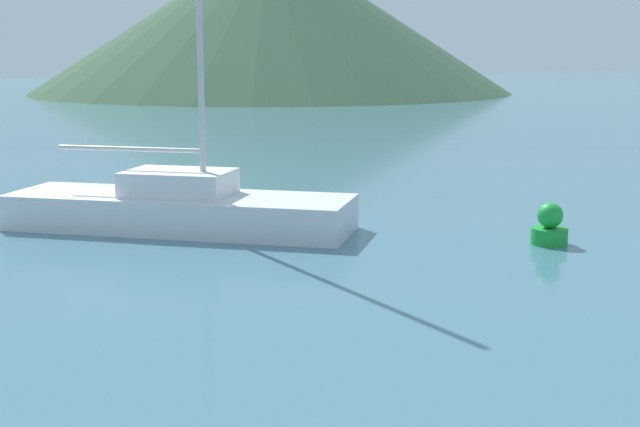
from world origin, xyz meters
name	(u,v)px	position (x,y,z in m)	size (l,w,h in m)	color
sailboat_middle	(180,206)	(-0.46, 19.43, 0.48)	(6.86, 5.71, 8.79)	silver
buoy_marker	(550,227)	(5.63, 15.49, 0.32)	(0.68, 0.68, 0.79)	green
hill_central	(271,16)	(19.83, 73.26, 6.27)	(39.45, 39.45, 12.53)	#38563D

